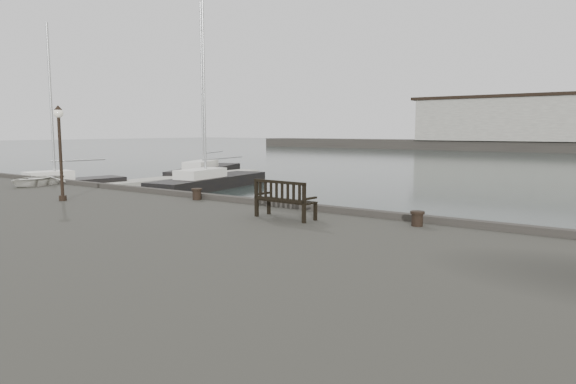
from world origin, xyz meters
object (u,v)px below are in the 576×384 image
at_px(yacht_c, 210,185).
at_px(yacht_a, 62,188).
at_px(bench, 285,207).
at_px(lamp_post, 60,140).
at_px(bollard_left, 197,194).
at_px(yacht_b, 206,173).
at_px(dinghy, 36,179).
at_px(bollard_right, 417,219).

bearing_deg(yacht_c, yacht_a, -139.30).
distance_m(bench, lamp_post, 8.63).
relative_size(bollard_left, yacht_a, 0.04).
xyz_separation_m(bollard_left, yacht_b, (-18.82, 19.43, -1.51)).
xyz_separation_m(bench, yacht_a, (-22.85, 6.96, -1.64)).
bearing_deg(bollard_left, dinghy, -175.02).
height_order(bollard_right, yacht_c, yacht_c).
distance_m(bench, bollard_left, 4.92).
relative_size(bollard_right, lamp_post, 0.12).
bearing_deg(bollard_left, bench, -15.48).
bearing_deg(lamp_post, yacht_b, 124.39).
height_order(lamp_post, yacht_b, yacht_b).
relative_size(bench, lamp_post, 0.56).
height_order(yacht_a, yacht_b, yacht_b).
relative_size(bench, bollard_right, 4.79).
relative_size(bollard_left, yacht_b, 0.03).
relative_size(yacht_b, yacht_c, 1.06).
distance_m(bench, yacht_a, 23.94).
xyz_separation_m(yacht_a, yacht_c, (6.22, 7.20, 0.00)).
distance_m(bench, yacht_b, 31.43).
bearing_deg(yacht_a, bench, -8.74).
bearing_deg(bollard_right, yacht_b, 143.82).
xyz_separation_m(bollard_right, dinghy, (-17.27, -0.54, 0.08)).
xyz_separation_m(bollard_left, lamp_post, (-3.57, -2.86, 1.88)).
relative_size(bench, dinghy, 0.69).
relative_size(yacht_a, yacht_b, 0.74).
bearing_deg(bollard_right, bench, -162.72).
bearing_deg(dinghy, yacht_a, 127.51).
relative_size(bollard_right, yacht_c, 0.03).
bearing_deg(bollard_right, dinghy, -178.22).
height_order(bench, bollard_left, bench).
height_order(lamp_post, yacht_c, yacht_c).
height_order(bollard_right, yacht_a, yacht_a).
bearing_deg(yacht_b, yacht_c, -66.92).
height_order(dinghy, yacht_a, yacht_a).
xyz_separation_m(bollard_left, bollard_right, (8.11, -0.26, -0.01)).
bearing_deg(lamp_post, bollard_left, 38.68).
bearing_deg(yacht_a, lamp_post, -22.12).
bearing_deg(bollard_left, yacht_c, 132.77).
relative_size(lamp_post, yacht_b, 0.21).
height_order(bench, yacht_a, yacht_a).
distance_m(bench, yacht_c, 21.91).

